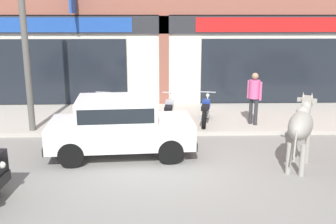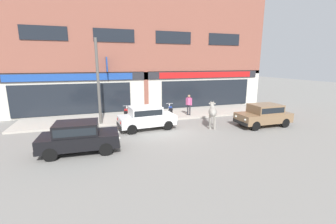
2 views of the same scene
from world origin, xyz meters
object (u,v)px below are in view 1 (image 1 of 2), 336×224
utility_pole (24,34)px  pedestrian (254,93)px  motorcycle_3 (206,111)px  cow (301,125)px  car_2 (120,124)px  motorcycle_1 (136,111)px  motorcycle_0 (97,111)px  motorcycle_2 (169,111)px

utility_pole → pedestrian: bearing=3.8°
motorcycle_3 → cow: bearing=-62.5°
car_2 → motorcycle_1: 2.52m
car_2 → motorcycle_0: size_ratio=2.07×
cow → car_2: (-4.19, 0.90, -0.19)m
car_2 → motorcycle_3: bearing=45.2°
motorcycle_0 → cow: bearing=-33.7°
motorcycle_0 → pedestrian: 4.85m
cow → motorcycle_1: 5.21m
motorcycle_0 → motorcycle_2: same height
motorcycle_1 → car_2: bearing=-95.9°
motorcycle_3 → utility_pole: (-5.17, -0.66, 2.38)m
motorcycle_2 → pedestrian: (2.58, -0.17, 0.60)m
pedestrian → utility_pole: size_ratio=0.29×
motorcycle_1 → motorcycle_3: bearing=-0.9°
motorcycle_3 → pedestrian: (1.43, -0.22, 0.60)m
motorcycle_2 → motorcycle_3: size_ratio=1.01×
motorcycle_3 → motorcycle_0: bearing=179.0°
motorcycle_1 → motorcycle_3: size_ratio=1.01×
pedestrian → motorcycle_2: bearing=176.2°
motorcycle_0 → motorcycle_3: bearing=-1.0°
motorcycle_1 → cow: bearing=-40.8°
motorcycle_1 → utility_pole: size_ratio=0.33×
motorcycle_0 → utility_pole: 3.07m
car_2 → pedestrian: bearing=30.0°
cow → motorcycle_1: (-3.93, 3.39, -0.49)m
motorcycle_0 → motorcycle_2: 2.23m
motorcycle_2 → utility_pole: size_ratio=0.33×
pedestrian → utility_pole: (-6.60, -0.44, 1.78)m
cow → motorcycle_3: bearing=117.5°
car_2 → utility_pole: bearing=146.7°
pedestrian → cow: bearing=-84.3°
motorcycle_0 → utility_pole: (-1.80, -0.72, 2.38)m
cow → motorcycle_1: cow is taller
motorcycle_0 → pedestrian: bearing=-3.3°
cow → car_2: cow is taller
motorcycle_1 → motorcycle_2: same height
car_2 → motorcycle_3: size_ratio=2.06×
utility_pole → motorcycle_3: bearing=7.3°
car_2 → utility_pole: 3.87m
motorcycle_3 → motorcycle_1: bearing=179.1°
pedestrian → utility_pole: bearing=-176.2°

